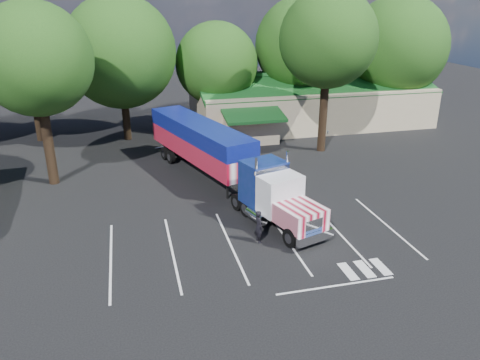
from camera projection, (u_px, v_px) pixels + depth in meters
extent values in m
plane|color=black|center=(211.00, 201.00, 31.15)|extent=(120.00, 120.00, 0.00)
cube|color=tan|center=(308.00, 104.00, 49.78)|extent=(24.00, 11.00, 4.00)
cube|color=#17511F|center=(319.00, 84.00, 46.70)|extent=(24.20, 6.25, 2.10)
cube|color=#17511F|center=(302.00, 77.00, 51.03)|extent=(24.20, 6.25, 2.10)
cube|color=tan|center=(250.00, 128.00, 43.07)|extent=(5.00, 2.50, 2.80)
cube|color=#17511F|center=(254.00, 115.00, 41.35)|extent=(5.40, 3.19, 0.80)
cylinder|color=black|center=(38.00, 119.00, 43.57)|extent=(0.70, 0.70, 4.00)
sphere|color=#164213|center=(29.00, 63.00, 41.68)|extent=(8.40, 8.40, 8.40)
cylinder|color=black|center=(126.00, 117.00, 43.86)|extent=(0.70, 0.70, 4.30)
sphere|color=#164213|center=(120.00, 52.00, 41.69)|extent=(10.00, 10.00, 10.00)
cylinder|color=black|center=(217.00, 112.00, 47.17)|extent=(0.70, 0.70, 3.60)
sphere|color=#164213|center=(217.00, 64.00, 45.40)|extent=(8.00, 8.00, 8.00)
cylinder|color=black|center=(300.00, 102.00, 49.47)|extent=(0.70, 0.70, 4.50)
sphere|color=#164213|center=(302.00, 45.00, 47.31)|extent=(9.60, 9.60, 9.60)
cylinder|color=black|center=(390.00, 102.00, 50.73)|extent=(0.70, 0.70, 3.90)
sphere|color=#164213|center=(397.00, 47.00, 48.57)|extent=(10.40, 10.40, 10.40)
cylinder|color=black|center=(48.00, 144.00, 33.12)|extent=(0.70, 0.70, 6.00)
sphere|color=#164213|center=(35.00, 59.00, 30.96)|extent=(7.60, 7.60, 7.60)
cylinder|color=black|center=(323.00, 114.00, 40.19)|extent=(0.70, 0.70, 6.50)
sphere|color=#164213|center=(328.00, 39.00, 37.89)|extent=(8.00, 8.00, 8.00)
cube|color=black|center=(276.00, 211.00, 28.04)|extent=(3.01, 6.79, 0.24)
cube|color=white|center=(315.00, 238.00, 25.18)|extent=(2.39, 0.98, 0.54)
cube|color=white|center=(313.00, 227.00, 25.12)|extent=(1.15, 0.47, 0.88)
cube|color=white|center=(301.00, 216.00, 25.94)|extent=(2.85, 2.91, 1.12)
cube|color=silver|center=(280.00, 194.00, 27.26)|extent=(2.80, 2.23, 2.24)
cube|color=black|center=(287.00, 190.00, 26.58)|extent=(2.16, 0.76, 0.97)
cube|color=white|center=(272.00, 170.00, 27.45)|extent=(2.44, 0.87, 0.24)
cube|color=#0B2151|center=(263.00, 181.00, 28.58)|extent=(2.91, 2.60, 2.63)
cylinder|color=white|center=(256.00, 185.00, 27.21)|extent=(0.22, 0.22, 3.31)
cylinder|color=white|center=(287.00, 177.00, 28.31)|extent=(0.22, 0.22, 3.31)
cylinder|color=white|center=(256.00, 216.00, 27.47)|extent=(1.09, 1.68, 0.64)
cylinder|color=white|center=(292.00, 206.00, 28.76)|extent=(1.09, 1.68, 0.64)
cube|color=white|center=(200.00, 147.00, 35.32)|extent=(6.22, 12.65, 1.46)
cube|color=navy|center=(199.00, 130.00, 34.84)|extent=(6.22, 12.65, 1.17)
cube|color=black|center=(178.00, 149.00, 39.03)|extent=(2.16, 3.60, 0.34)
cube|color=black|center=(227.00, 189.00, 31.35)|extent=(0.15, 0.15, 1.36)
cube|color=black|center=(245.00, 185.00, 32.01)|extent=(0.15, 0.15, 1.36)
cube|color=white|center=(168.00, 147.00, 40.94)|extent=(2.26, 0.83, 0.12)
cylinder|color=black|center=(291.00, 238.00, 25.38)|extent=(0.65, 1.12, 1.07)
cylinder|color=black|center=(319.00, 229.00, 26.38)|extent=(0.65, 1.12, 1.07)
cylinder|color=black|center=(246.00, 208.00, 28.92)|extent=(0.65, 1.12, 1.07)
cylinder|color=black|center=(273.00, 201.00, 29.92)|extent=(0.65, 1.12, 1.07)
cylinder|color=black|center=(237.00, 202.00, 29.77)|extent=(0.65, 1.12, 1.07)
cylinder|color=black|center=(264.00, 195.00, 30.77)|extent=(0.65, 1.12, 1.07)
cylinder|color=black|center=(171.00, 157.00, 38.02)|extent=(0.65, 1.12, 1.07)
cylinder|color=black|center=(193.00, 153.00, 39.02)|extent=(0.65, 1.12, 1.07)
cylinder|color=black|center=(165.00, 153.00, 38.94)|extent=(0.65, 1.12, 1.07)
cylinder|color=black|center=(187.00, 149.00, 39.94)|extent=(0.65, 1.12, 1.07)
imported|color=black|center=(259.00, 226.00, 25.75)|extent=(0.53, 0.74, 1.89)
imported|color=black|center=(282.00, 180.00, 33.52)|extent=(0.98, 1.87, 0.94)
imported|color=#A9ACB1|center=(304.00, 126.00, 46.18)|extent=(5.00, 3.09, 1.56)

